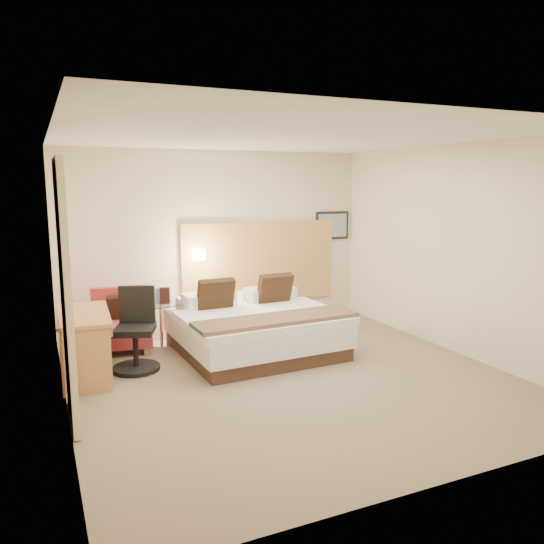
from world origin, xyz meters
name	(u,v)px	position (x,y,z in m)	size (l,w,h in m)	color
floor	(288,376)	(0.00, 0.00, -0.01)	(4.80, 5.00, 0.02)	#776650
ceiling	(289,136)	(0.00, 0.00, 2.71)	(4.80, 5.00, 0.02)	white
wall_back	(218,239)	(0.00, 2.51, 1.35)	(4.80, 0.02, 2.70)	beige
wall_front	(447,308)	(0.00, -2.51, 1.35)	(4.80, 0.02, 2.70)	beige
wall_left	(58,276)	(-2.41, 0.00, 1.35)	(0.02, 5.00, 2.70)	beige
wall_right	(455,250)	(2.41, 0.00, 1.35)	(0.02, 5.00, 2.70)	beige
headboard_panel	(261,262)	(0.70, 2.47, 0.95)	(2.60, 0.04, 1.30)	tan
art_frame	(332,225)	(2.02, 2.48, 1.50)	(0.62, 0.03, 0.47)	black
art_canvas	(333,226)	(2.02, 2.46, 1.50)	(0.54, 0.01, 0.39)	gray
lamp_arm	(198,254)	(-0.35, 2.42, 1.15)	(0.02, 0.02, 0.12)	silver
lamp_shade	(199,254)	(-0.35, 2.36, 1.15)	(0.15, 0.15, 0.15)	#F7E5C0
curtain	(66,294)	(-2.36, -0.25, 1.22)	(0.06, 0.90, 2.42)	beige
bottle_a	(157,296)	(-1.12, 1.84, 0.68)	(0.06, 0.06, 0.21)	#86A1CF
bottle_b	(158,295)	(-1.09, 1.85, 0.68)	(0.06, 0.06, 0.21)	#78A6B9
menu_folder	(165,296)	(-1.02, 1.76, 0.69)	(0.14, 0.05, 0.23)	#331614
bed	(254,328)	(-0.01, 1.02, 0.32)	(2.07, 2.01, 0.98)	#3B251D
lounge_chair	(121,326)	(-1.60, 1.81, 0.32)	(0.86, 0.78, 0.81)	tan
side_table	(161,322)	(-1.08, 1.79, 0.32)	(0.64, 0.64, 0.58)	white
desk	(86,326)	(-2.11, 0.92, 0.59)	(0.63, 1.24, 0.75)	#C0784B
desk_chair	(136,336)	(-1.56, 0.94, 0.40)	(0.71, 0.71, 0.98)	black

